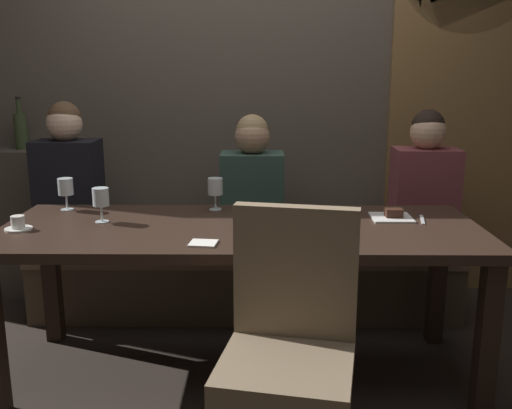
# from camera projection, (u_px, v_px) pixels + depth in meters

# --- Properties ---
(ground) EXTENTS (9.00, 9.00, 0.00)m
(ground) POSITION_uv_depth(u_px,v_px,m) (242.00, 372.00, 2.82)
(ground) COLOR black
(back_wall_tiled) EXTENTS (6.00, 0.12, 3.00)m
(back_wall_tiled) POSITION_uv_depth(u_px,v_px,m) (247.00, 60.00, 3.67)
(back_wall_tiled) COLOR brown
(back_wall_tiled) RESTS_ON ground
(arched_door) EXTENTS (0.90, 0.05, 2.55)m
(arched_door) POSITION_uv_depth(u_px,v_px,m) (462.00, 82.00, 3.62)
(arched_door) COLOR olive
(arched_door) RESTS_ON ground
(back_counter) EXTENTS (1.10, 0.28, 0.95)m
(back_counter) POSITION_uv_depth(u_px,v_px,m) (8.00, 222.00, 3.74)
(back_counter) COLOR #494138
(back_counter) RESTS_ON ground
(dining_table) EXTENTS (2.20, 0.84, 0.74)m
(dining_table) POSITION_uv_depth(u_px,v_px,m) (241.00, 244.00, 2.67)
(dining_table) COLOR black
(dining_table) RESTS_ON ground
(banquette_bench) EXTENTS (2.50, 0.44, 0.45)m
(banquette_bench) POSITION_uv_depth(u_px,v_px,m) (246.00, 278.00, 3.45)
(banquette_bench) COLOR #4A3C2E
(banquette_bench) RESTS_ON ground
(chair_near_side) EXTENTS (0.52, 0.52, 0.98)m
(chair_near_side) POSITION_uv_depth(u_px,v_px,m) (290.00, 332.00, 1.99)
(chair_near_side) COLOR #302119
(chair_near_side) RESTS_ON ground
(diner_redhead) EXTENTS (0.36, 0.24, 0.82)m
(diner_redhead) POSITION_uv_depth(u_px,v_px,m) (68.00, 177.00, 3.33)
(diner_redhead) COLOR black
(diner_redhead) RESTS_ON banquette_bench
(diner_bearded) EXTENTS (0.36, 0.24, 0.74)m
(diner_bearded) POSITION_uv_depth(u_px,v_px,m) (252.00, 183.00, 3.34)
(diner_bearded) COLOR #2D473D
(diner_bearded) RESTS_ON banquette_bench
(diner_far_end) EXTENTS (0.36, 0.24, 0.77)m
(diner_far_end) POSITION_uv_depth(u_px,v_px,m) (425.00, 182.00, 3.30)
(diner_far_end) COLOR brown
(diner_far_end) RESTS_ON banquette_bench
(wine_bottle_pale_label) EXTENTS (0.08, 0.08, 0.33)m
(wine_bottle_pale_label) POSITION_uv_depth(u_px,v_px,m) (21.00, 130.00, 3.62)
(wine_bottle_pale_label) COLOR #384728
(wine_bottle_pale_label) RESTS_ON back_counter
(wine_glass_far_left) EXTENTS (0.08, 0.08, 0.16)m
(wine_glass_far_left) POSITION_uv_depth(u_px,v_px,m) (66.00, 188.00, 2.93)
(wine_glass_far_left) COLOR silver
(wine_glass_far_left) RESTS_ON dining_table
(wine_glass_end_left) EXTENTS (0.08, 0.08, 0.16)m
(wine_glass_end_left) POSITION_uv_depth(u_px,v_px,m) (101.00, 198.00, 2.69)
(wine_glass_end_left) COLOR silver
(wine_glass_end_left) RESTS_ON dining_table
(wine_glass_end_right) EXTENTS (0.08, 0.08, 0.16)m
(wine_glass_end_right) POSITION_uv_depth(u_px,v_px,m) (215.00, 187.00, 2.94)
(wine_glass_end_right) COLOR silver
(wine_glass_end_right) RESTS_ON dining_table
(espresso_cup) EXTENTS (0.12, 0.12, 0.06)m
(espresso_cup) POSITION_uv_depth(u_px,v_px,m) (18.00, 224.00, 2.59)
(espresso_cup) COLOR white
(espresso_cup) RESTS_ON dining_table
(dessert_plate) EXTENTS (0.19, 0.19, 0.05)m
(dessert_plate) POSITION_uv_depth(u_px,v_px,m) (392.00, 216.00, 2.78)
(dessert_plate) COLOR white
(dessert_plate) RESTS_ON dining_table
(fork_on_table) EXTENTS (0.05, 0.17, 0.01)m
(fork_on_table) POSITION_uv_depth(u_px,v_px,m) (422.00, 220.00, 2.75)
(fork_on_table) COLOR silver
(fork_on_table) RESTS_ON dining_table
(folded_napkin) EXTENTS (0.12, 0.11, 0.01)m
(folded_napkin) POSITION_uv_depth(u_px,v_px,m) (203.00, 243.00, 2.38)
(folded_napkin) COLOR silver
(folded_napkin) RESTS_ON dining_table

